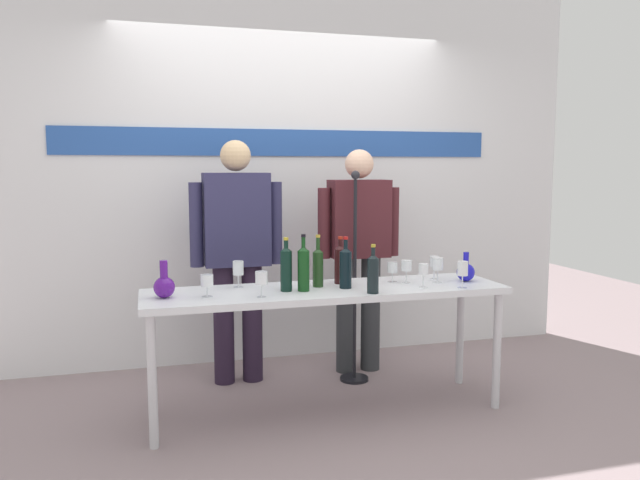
{
  "coord_description": "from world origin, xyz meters",
  "views": [
    {
      "loc": [
        -1.03,
        -3.49,
        1.49
      ],
      "look_at": [
        0.0,
        0.15,
        1.04
      ],
      "focal_mm": 34.69,
      "sensor_mm": 36.0,
      "label": 1
    }
  ],
  "objects_px": {
    "presenter_left": "(237,245)",
    "wine_glass_right_3": "(434,262)",
    "decanter_blue_right": "(466,271)",
    "wine_bottle_1": "(303,267)",
    "microphone_stand": "(355,312)",
    "wine_glass_right_0": "(438,265)",
    "wine_bottle_0": "(346,266)",
    "wine_glass_right_2": "(392,268)",
    "wine_glass_left_0": "(261,278)",
    "wine_glass_right_5": "(406,266)",
    "wine_bottle_3": "(373,272)",
    "wine_bottle_4": "(318,266)",
    "wine_glass_left_1": "(238,269)",
    "presenter_right": "(359,246)",
    "wine_bottle_2": "(286,267)",
    "decanter_blue_left": "(164,286)",
    "display_table": "(327,300)",
    "wine_glass_right_1": "(423,270)",
    "wine_glass_left_2": "(207,281)",
    "wine_glass_right_4": "(463,269)",
    "wine_bottle_5": "(340,263)"
  },
  "relations": [
    {
      "from": "presenter_right",
      "to": "wine_glass_left_0",
      "type": "height_order",
      "value": "presenter_right"
    },
    {
      "from": "wine_glass_left_0",
      "to": "decanter_blue_right",
      "type": "bearing_deg",
      "value": 5.69
    },
    {
      "from": "wine_glass_left_0",
      "to": "wine_glass_right_3",
      "type": "relative_size",
      "value": 0.97
    },
    {
      "from": "presenter_left",
      "to": "microphone_stand",
      "type": "bearing_deg",
      "value": -14.25
    },
    {
      "from": "presenter_right",
      "to": "wine_glass_left_1",
      "type": "height_order",
      "value": "presenter_right"
    },
    {
      "from": "wine_bottle_5",
      "to": "wine_bottle_0",
      "type": "bearing_deg",
      "value": -95.62
    },
    {
      "from": "display_table",
      "to": "wine_glass_right_1",
      "type": "height_order",
      "value": "wine_glass_right_1"
    },
    {
      "from": "display_table",
      "to": "wine_glass_right_1",
      "type": "bearing_deg",
      "value": -14.26
    },
    {
      "from": "wine_bottle_0",
      "to": "microphone_stand",
      "type": "height_order",
      "value": "microphone_stand"
    },
    {
      "from": "wine_bottle_0",
      "to": "wine_glass_right_2",
      "type": "distance_m",
      "value": 0.36
    },
    {
      "from": "wine_bottle_5",
      "to": "wine_glass_right_1",
      "type": "distance_m",
      "value": 0.51
    },
    {
      "from": "decanter_blue_right",
      "to": "wine_bottle_4",
      "type": "xyz_separation_m",
      "value": [
        -0.95,
        0.08,
        0.07
      ]
    },
    {
      "from": "decanter_blue_right",
      "to": "wine_bottle_1",
      "type": "height_order",
      "value": "wine_bottle_1"
    },
    {
      "from": "wine_bottle_1",
      "to": "wine_glass_right_3",
      "type": "bearing_deg",
      "value": 8.64
    },
    {
      "from": "wine_bottle_1",
      "to": "wine_glass_right_5",
      "type": "height_order",
      "value": "wine_bottle_1"
    },
    {
      "from": "wine_bottle_3",
      "to": "wine_bottle_4",
      "type": "xyz_separation_m",
      "value": [
        -0.25,
        0.27,
        0.01
      ]
    },
    {
      "from": "display_table",
      "to": "wine_glass_right_2",
      "type": "relative_size",
      "value": 16.7
    },
    {
      "from": "wine_glass_left_1",
      "to": "wine_glass_right_4",
      "type": "xyz_separation_m",
      "value": [
        1.29,
        -0.38,
        -0.0
      ]
    },
    {
      "from": "presenter_left",
      "to": "wine_glass_left_2",
      "type": "bearing_deg",
      "value": -110.32
    },
    {
      "from": "decanter_blue_left",
      "to": "wine_bottle_1",
      "type": "distance_m",
      "value": 0.79
    },
    {
      "from": "microphone_stand",
      "to": "presenter_left",
      "type": "bearing_deg",
      "value": 165.75
    },
    {
      "from": "wine_glass_right_0",
      "to": "wine_glass_right_3",
      "type": "bearing_deg",
      "value": 74.2
    },
    {
      "from": "microphone_stand",
      "to": "wine_glass_left_2",
      "type": "bearing_deg",
      "value": -152.82
    },
    {
      "from": "decanter_blue_right",
      "to": "wine_bottle_0",
      "type": "xyz_separation_m",
      "value": [
        -0.8,
        -0.01,
        0.07
      ]
    },
    {
      "from": "wine_glass_right_2",
      "to": "wine_glass_right_5",
      "type": "relative_size",
      "value": 0.9
    },
    {
      "from": "wine_bottle_0",
      "to": "wine_bottle_4",
      "type": "height_order",
      "value": "wine_bottle_4"
    },
    {
      "from": "decanter_blue_left",
      "to": "microphone_stand",
      "type": "relative_size",
      "value": 0.14
    },
    {
      "from": "display_table",
      "to": "wine_bottle_0",
      "type": "bearing_deg",
      "value": -13.08
    },
    {
      "from": "wine_bottle_0",
      "to": "wine_glass_left_0",
      "type": "height_order",
      "value": "wine_bottle_0"
    },
    {
      "from": "presenter_left",
      "to": "wine_glass_right_3",
      "type": "bearing_deg",
      "value": -26.22
    },
    {
      "from": "wine_glass_right_4",
      "to": "wine_glass_left_0",
      "type": "bearing_deg",
      "value": 177.06
    },
    {
      "from": "wine_bottle_3",
      "to": "wine_glass_right_0",
      "type": "relative_size",
      "value": 1.8
    },
    {
      "from": "wine_glass_left_0",
      "to": "wine_glass_right_5",
      "type": "relative_size",
      "value": 1.02
    },
    {
      "from": "wine_bottle_2",
      "to": "microphone_stand",
      "type": "height_order",
      "value": "microphone_stand"
    },
    {
      "from": "wine_bottle_2",
      "to": "wine_glass_right_0",
      "type": "xyz_separation_m",
      "value": [
        0.97,
        0.0,
        -0.02
      ]
    },
    {
      "from": "decanter_blue_left",
      "to": "wine_glass_right_5",
      "type": "bearing_deg",
      "value": 1.75
    },
    {
      "from": "wine_glass_left_1",
      "to": "microphone_stand",
      "type": "bearing_deg",
      "value": 20.26
    },
    {
      "from": "decanter_blue_right",
      "to": "decanter_blue_left",
      "type": "bearing_deg",
      "value": 180.0
    },
    {
      "from": "wine_bottle_1",
      "to": "wine_bottle_2",
      "type": "bearing_deg",
      "value": 165.23
    },
    {
      "from": "wine_bottle_4",
      "to": "wine_glass_left_1",
      "type": "xyz_separation_m",
      "value": [
        -0.47,
        0.11,
        -0.01
      ]
    },
    {
      "from": "decanter_blue_right",
      "to": "wine_glass_right_0",
      "type": "distance_m",
      "value": 0.2
    },
    {
      "from": "presenter_right",
      "to": "wine_bottle_2",
      "type": "relative_size",
      "value": 5.1
    },
    {
      "from": "wine_bottle_3",
      "to": "wine_bottle_4",
      "type": "height_order",
      "value": "wine_bottle_4"
    },
    {
      "from": "presenter_left",
      "to": "wine_glass_right_2",
      "type": "relative_size",
      "value": 12.83
    },
    {
      "from": "microphone_stand",
      "to": "wine_bottle_1",
      "type": "bearing_deg",
      "value": -133.48
    },
    {
      "from": "decanter_blue_right",
      "to": "wine_bottle_0",
      "type": "relative_size",
      "value": 0.6
    },
    {
      "from": "wine_bottle_1",
      "to": "wine_glass_left_1",
      "type": "distance_m",
      "value": 0.41
    },
    {
      "from": "wine_bottle_0",
      "to": "wine_glass_right_0",
      "type": "bearing_deg",
      "value": 1.04
    },
    {
      "from": "wine_bottle_1",
      "to": "wine_glass_right_5",
      "type": "bearing_deg",
      "value": 5.69
    },
    {
      "from": "presenter_left",
      "to": "wine_glass_right_0",
      "type": "distance_m",
      "value": 1.35
    }
  ]
}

